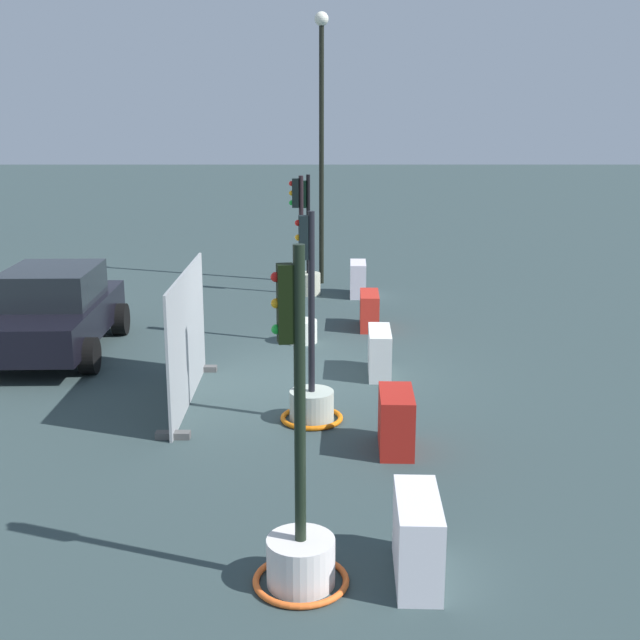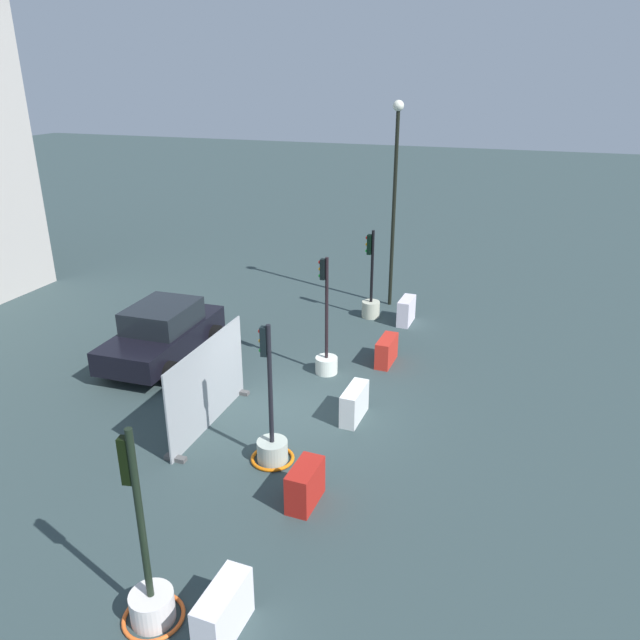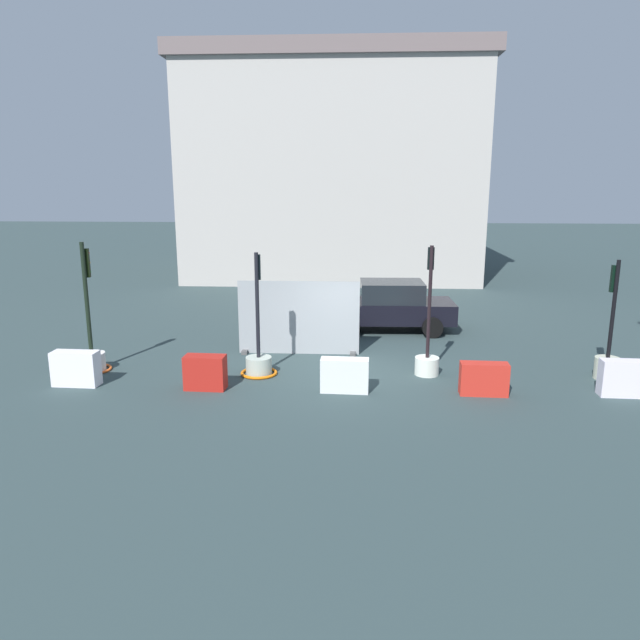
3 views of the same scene
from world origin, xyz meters
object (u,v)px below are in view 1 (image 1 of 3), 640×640
construction_barrier_0 (417,538)px  construction_barrier_1 (396,421)px  traffic_light_1 (311,393)px  street_lamp_post (321,119)px  construction_barrier_2 (380,352)px  traffic_light_3 (308,272)px  construction_barrier_3 (369,310)px  car_black_sedan (53,311)px  traffic_light_2 (301,314)px  traffic_light_0 (300,535)px  construction_barrier_4 (358,279)px

construction_barrier_0 → construction_barrier_1: construction_barrier_0 is taller
traffic_light_1 → construction_barrier_0: 4.50m
traffic_light_1 → street_lamp_post: 11.09m
traffic_light_1 → construction_barrier_1: size_ratio=3.19×
construction_barrier_2 → construction_barrier_1: bearing=179.8°
traffic_light_3 → construction_barrier_0: size_ratio=2.68×
construction_barrier_3 → car_black_sedan: size_ratio=0.26×
traffic_light_2 → traffic_light_3: (4.54, -0.08, 0.00)m
traffic_light_0 → street_lamp_post: (14.84, -0.25, 3.87)m
construction_barrier_2 → street_lamp_post: bearing=7.1°
traffic_light_0 → traffic_light_1: bearing=-0.9°
construction_barrier_0 → traffic_light_2: bearing=8.8°
construction_barrier_1 → construction_barrier_4: bearing=0.4°
construction_barrier_0 → car_black_sedan: 10.11m
traffic_light_2 → construction_barrier_0: 8.85m
car_black_sedan → street_lamp_post: (6.69, -5.21, 3.57)m
traffic_light_3 → construction_barrier_4: 1.29m
traffic_light_1 → construction_barrier_0: size_ratio=2.81×
car_black_sedan → street_lamp_post: street_lamp_post is taller
traffic_light_1 → construction_barrier_4: bearing=-7.2°
construction_barrier_2 → car_black_sedan: 6.40m
construction_barrier_4 → construction_barrier_1: bearing=-179.6°
construction_barrier_3 → construction_barrier_4: (3.24, 0.10, 0.04)m
street_lamp_post → construction_barrier_4: bearing=-149.5°
traffic_light_1 → construction_barrier_4: size_ratio=2.98×
construction_barrier_1 → construction_barrier_3: 6.65m
traffic_light_3 → construction_barrier_0: (-13.29, -1.27, -0.17)m
construction_barrier_2 → construction_barrier_3: bearing=-0.2°
construction_barrier_4 → traffic_light_3: bearing=83.5°
construction_barrier_4 → car_black_sedan: 8.00m
construction_barrier_3 → construction_barrier_4: 3.24m
construction_barrier_0 → construction_barrier_1: bearing=-1.4°
traffic_light_0 → traffic_light_1: 4.48m
construction_barrier_2 → car_black_sedan: car_black_sedan is taller
traffic_light_2 → construction_barrier_4: bearing=-17.1°
traffic_light_1 → construction_barrier_3: bearing=-12.3°
street_lamp_post → construction_barrier_3: bearing=-168.0°
construction_barrier_1 → construction_barrier_3: (6.65, -0.02, -0.03)m
construction_barrier_0 → construction_barrier_2: 6.62m
traffic_light_0 → traffic_light_3: (13.40, 0.10, 0.07)m
traffic_light_3 → construction_barrier_0: traffic_light_3 is taller
construction_barrier_4 → car_black_sedan: bearing=129.8°
construction_barrier_4 → car_black_sedan: (-5.11, 6.14, 0.40)m
construction_barrier_4 → street_lamp_post: size_ratio=0.15×
traffic_light_1 → traffic_light_3: size_ratio=1.05×
construction_barrier_3 → traffic_light_0: bearing=172.7°
traffic_light_1 → car_black_sedan: bearing=53.9°
traffic_light_2 → construction_barrier_2: 2.57m
traffic_light_1 → traffic_light_2: size_ratio=0.95×
construction_barrier_4 → construction_barrier_0: bearing=180.0°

